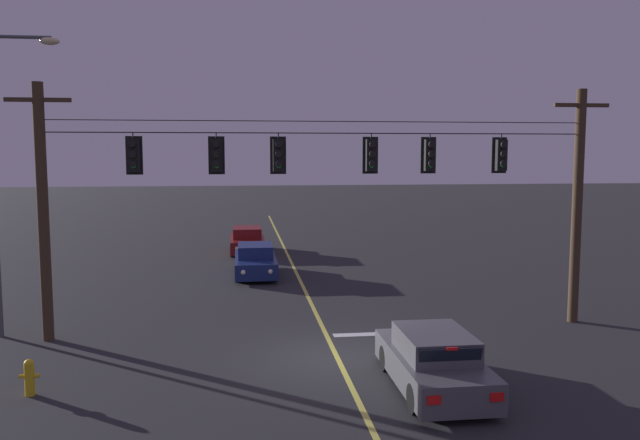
{
  "coord_description": "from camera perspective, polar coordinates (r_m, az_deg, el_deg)",
  "views": [
    {
      "loc": [
        -2.56,
        -16.36,
        5.46
      ],
      "look_at": [
        0.0,
        3.71,
        3.32
      ],
      "focal_mm": 35.87,
      "sensor_mm": 36.0,
      "label": 1
    }
  ],
  "objects": [
    {
      "name": "traffic_light_right_inner",
      "position": [
        19.46,
        4.6,
        5.79
      ],
      "size": [
        0.48,
        0.41,
        1.22
      ],
      "color": "black"
    },
    {
      "name": "traffic_light_leftmost",
      "position": [
        19.28,
        -16.32,
        5.57
      ],
      "size": [
        0.48,
        0.41,
        1.22
      ],
      "color": "black"
    },
    {
      "name": "traffic_light_far_right",
      "position": [
        20.7,
        15.86,
        5.59
      ],
      "size": [
        0.48,
        0.41,
        1.22
      ],
      "color": "black"
    },
    {
      "name": "ground_plane",
      "position": [
        17.43,
        1.58,
        -12.22
      ],
      "size": [
        180.0,
        180.0,
        0.0
      ],
      "primitive_type": "plane",
      "color": "#28282B"
    },
    {
      "name": "traffic_light_centre",
      "position": [
        19.08,
        -3.73,
        5.79
      ],
      "size": [
        0.48,
        0.41,
        1.22
      ],
      "color": "black"
    },
    {
      "name": "signal_span_assembly",
      "position": [
        19.3,
        0.38,
        1.31
      ],
      "size": [
        18.07,
        0.32,
        7.44
      ],
      "color": "#423021",
      "rests_on": "ground"
    },
    {
      "name": "lane_centre_stripe",
      "position": [
        25.78,
        -1.41,
        -6.18
      ],
      "size": [
        0.14,
        60.0,
        0.01
      ],
      "primitive_type": "cube",
      "color": "#D1C64C",
      "rests_on": "ground"
    },
    {
      "name": "car_waiting_near_lane",
      "position": [
        15.33,
        10.08,
        -12.35
      ],
      "size": [
        1.8,
        4.33,
        1.39
      ],
      "color": "#4C4C51",
      "rests_on": "ground"
    },
    {
      "name": "traffic_light_rightmost",
      "position": [
        19.91,
        9.77,
        5.73
      ],
      "size": [
        0.48,
        0.41,
        1.22
      ],
      "color": "black"
    },
    {
      "name": "stop_bar_paint",
      "position": [
        19.76,
        6.16,
        -10.03
      ],
      "size": [
        3.4,
        0.36,
        0.01
      ],
      "primitive_type": "cube",
      "color": "silver",
      "rests_on": "ground"
    },
    {
      "name": "street_lamp_corner",
      "position": [
        20.75,
        -26.49,
        4.86
      ],
      "size": [
        2.11,
        0.3,
        8.87
      ],
      "color": "#4C4F54",
      "rests_on": "ground"
    },
    {
      "name": "fire_hydrant",
      "position": [
        16.19,
        -24.49,
        -12.58
      ],
      "size": [
        0.44,
        0.22,
        0.84
      ],
      "color": "gold",
      "rests_on": "ground"
    },
    {
      "name": "traffic_light_left_inner",
      "position": [
        19.06,
        -9.23,
        5.73
      ],
      "size": [
        0.48,
        0.41,
        1.22
      ],
      "color": "black"
    },
    {
      "name": "car_oncoming_trailing",
      "position": [
        35.14,
        -6.51,
        -1.87
      ],
      "size": [
        1.8,
        4.42,
        1.39
      ],
      "color": "maroon",
      "rests_on": "ground"
    },
    {
      "name": "car_oncoming_lead",
      "position": [
        28.62,
        -5.79,
        -3.67
      ],
      "size": [
        1.8,
        4.42,
        1.39
      ],
      "color": "navy",
      "rests_on": "ground"
    }
  ]
}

